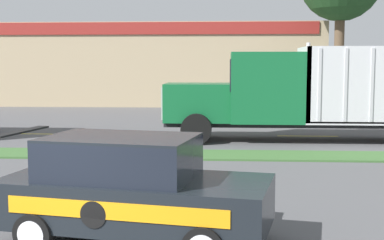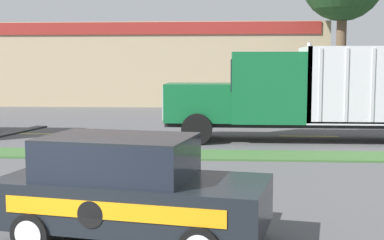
{
  "view_description": "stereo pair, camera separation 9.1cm",
  "coord_description": "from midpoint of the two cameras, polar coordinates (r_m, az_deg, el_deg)",
  "views": [
    {
      "loc": [
        2.79,
        -6.23,
        2.85
      ],
      "look_at": [
        1.89,
        8.62,
        1.3
      ],
      "focal_mm": 50.0,
      "sensor_mm": 36.0,
      "label": 1
    },
    {
      "loc": [
        2.88,
        -6.23,
        2.85
      ],
      "look_at": [
        1.89,
        8.62,
        1.3
      ],
      "focal_mm": 50.0,
      "sensor_mm": 36.0,
      "label": 2
    }
  ],
  "objects": [
    {
      "name": "grass_verge",
      "position": [
        17.0,
        -6.2,
        -3.64
      ],
      "size": [
        120.0,
        1.76,
        0.06
      ],
      "primitive_type": "cube",
      "color": "#3D6633",
      "rests_on": "ground_plane"
    },
    {
      "name": "centre_line_3",
      "position": [
        22.86,
        -15.74,
        -1.44
      ],
      "size": [
        2.4,
        0.14,
        0.01
      ],
      "primitive_type": "cube",
      "color": "yellow",
      "rests_on": "ground_plane"
    },
    {
      "name": "centre_line_4",
      "position": [
        21.69,
        -2.13,
        -1.6
      ],
      "size": [
        2.4,
        0.14,
        0.01
      ],
      "primitive_type": "cube",
      "color": "yellow",
      "rests_on": "ground_plane"
    },
    {
      "name": "centre_line_5",
      "position": [
        21.84,
        12.12,
        -1.68
      ],
      "size": [
        2.4,
        0.14,
        0.01
      ],
      "primitive_type": "cube",
      "color": "yellow",
      "rests_on": "ground_plane"
    },
    {
      "name": "dump_truck_lead",
      "position": [
        20.29,
        11.16,
        2.54
      ],
      "size": [
        12.29,
        2.8,
        3.62
      ],
      "color": "black",
      "rests_on": "ground_plane"
    },
    {
      "name": "rally_car",
      "position": [
        8.67,
        -6.79,
        -7.28
      ],
      "size": [
        4.52,
        2.6,
        1.75
      ],
      "color": "black",
      "rests_on": "ground_plane"
    },
    {
      "name": "store_building_backdrop",
      "position": [
        41.65,
        -4.56,
        5.9
      ],
      "size": [
        24.93,
        12.1,
        5.67
      ],
      "color": "tan",
      "rests_on": "ground_plane"
    }
  ]
}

